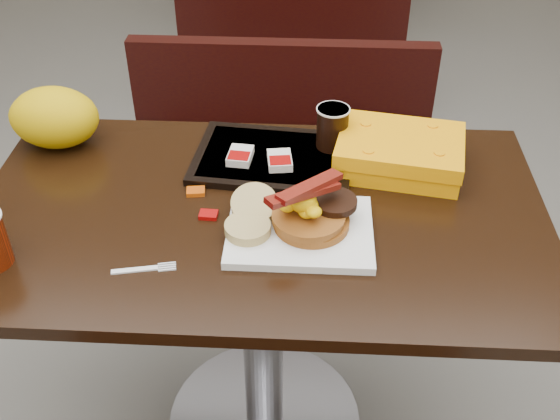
# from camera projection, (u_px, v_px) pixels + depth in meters

# --- Properties ---
(table_near) EXTENTS (1.20, 0.70, 0.75)m
(table_near) POSITION_uv_depth(u_px,v_px,m) (263.00, 331.00, 1.64)
(table_near) COLOR black
(table_near) RESTS_ON floor
(bench_near_n) EXTENTS (1.00, 0.46, 0.72)m
(bench_near_n) POSITION_uv_depth(u_px,v_px,m) (279.00, 172.00, 2.20)
(bench_near_n) COLOR black
(bench_near_n) RESTS_ON floor
(bench_far_s) EXTENTS (1.00, 0.46, 0.72)m
(bench_far_s) POSITION_uv_depth(u_px,v_px,m) (293.00, 26.00, 3.14)
(bench_far_s) COLOR black
(bench_far_s) RESTS_ON floor
(platter) EXTENTS (0.29, 0.22, 0.02)m
(platter) POSITION_uv_depth(u_px,v_px,m) (300.00, 231.00, 1.34)
(platter) COLOR white
(platter) RESTS_ON table_near
(pancake_stack) EXTENTS (0.19, 0.19, 0.03)m
(pancake_stack) POSITION_uv_depth(u_px,v_px,m) (312.00, 219.00, 1.33)
(pancake_stack) COLOR #8D5017
(pancake_stack) RESTS_ON platter
(sausage_patty) EXTENTS (0.10, 0.10, 0.01)m
(sausage_patty) POSITION_uv_depth(u_px,v_px,m) (335.00, 202.00, 1.33)
(sausage_patty) COLOR black
(sausage_patty) RESTS_ON pancake_stack
(scrambled_eggs) EXTENTS (0.11, 0.10, 0.05)m
(scrambled_eggs) POSITION_uv_depth(u_px,v_px,m) (303.00, 203.00, 1.30)
(scrambled_eggs) COLOR #FFE705
(scrambled_eggs) RESTS_ON pancake_stack
(bacon_strips) EXTENTS (0.17, 0.16, 0.01)m
(bacon_strips) POSITION_uv_depth(u_px,v_px,m) (303.00, 192.00, 1.28)
(bacon_strips) COLOR #4B0505
(bacon_strips) RESTS_ON scrambled_eggs
(muffin_bottom) EXTENTS (0.11, 0.11, 0.02)m
(muffin_bottom) POSITION_uv_depth(u_px,v_px,m) (248.00, 228.00, 1.31)
(muffin_bottom) COLOR tan
(muffin_bottom) RESTS_ON platter
(muffin_top) EXTENTS (0.10, 0.10, 0.05)m
(muffin_top) POSITION_uv_depth(u_px,v_px,m) (254.00, 205.00, 1.35)
(muffin_top) COLOR tan
(muffin_top) RESTS_ON platter
(fork) EXTENTS (0.12, 0.05, 0.00)m
(fork) POSITION_uv_depth(u_px,v_px,m) (135.00, 270.00, 1.26)
(fork) COLOR white
(fork) RESTS_ON table_near
(knife) EXTENTS (0.04, 0.15, 0.00)m
(knife) POSITION_uv_depth(u_px,v_px,m) (358.00, 241.00, 1.32)
(knife) COLOR white
(knife) RESTS_ON table_near
(condiment_syrup) EXTENTS (0.04, 0.03, 0.01)m
(condiment_syrup) POSITION_uv_depth(u_px,v_px,m) (196.00, 191.00, 1.45)
(condiment_syrup) COLOR #B74307
(condiment_syrup) RESTS_ON table_near
(condiment_ketchup) EXTENTS (0.04, 0.03, 0.01)m
(condiment_ketchup) POSITION_uv_depth(u_px,v_px,m) (208.00, 215.00, 1.38)
(condiment_ketchup) COLOR #8C0504
(condiment_ketchup) RESTS_ON table_near
(tray) EXTENTS (0.38, 0.29, 0.02)m
(tray) POSITION_uv_depth(u_px,v_px,m) (274.00, 158.00, 1.54)
(tray) COLOR black
(tray) RESTS_ON table_near
(hashbrown_sleeve_left) EXTENTS (0.06, 0.08, 0.02)m
(hashbrown_sleeve_left) POSITION_uv_depth(u_px,v_px,m) (240.00, 156.00, 1.52)
(hashbrown_sleeve_left) COLOR silver
(hashbrown_sleeve_left) RESTS_ON tray
(hashbrown_sleeve_right) EXTENTS (0.06, 0.08, 0.02)m
(hashbrown_sleeve_right) POSITION_uv_depth(u_px,v_px,m) (280.00, 160.00, 1.50)
(hashbrown_sleeve_right) COLOR silver
(hashbrown_sleeve_right) RESTS_ON tray
(coffee_cup_far) EXTENTS (0.07, 0.07, 0.10)m
(coffee_cup_far) POSITION_uv_depth(u_px,v_px,m) (332.00, 128.00, 1.54)
(coffee_cup_far) COLOR black
(coffee_cup_far) RESTS_ON tray
(clamshell) EXTENTS (0.31, 0.25, 0.07)m
(clamshell) POSITION_uv_depth(u_px,v_px,m) (400.00, 152.00, 1.51)
(clamshell) COLOR #F49604
(clamshell) RESTS_ON table_near
(paper_bag) EXTENTS (0.24, 0.21, 0.14)m
(paper_bag) POSITION_uv_depth(u_px,v_px,m) (54.00, 117.00, 1.56)
(paper_bag) COLOR #CB8F06
(paper_bag) RESTS_ON table_near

